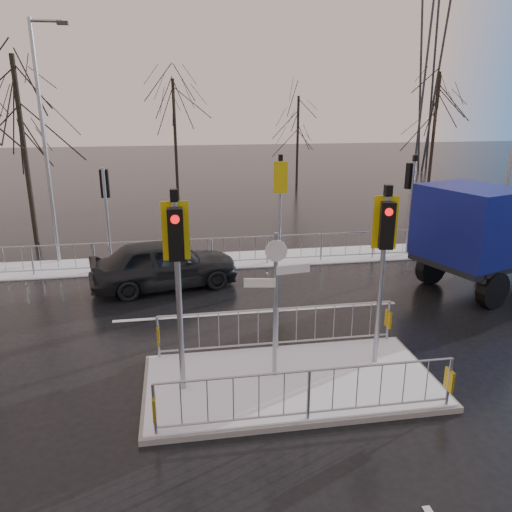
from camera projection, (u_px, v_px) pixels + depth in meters
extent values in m
plane|color=black|center=(290.00, 385.00, 10.36)|extent=(120.00, 120.00, 0.00)
cube|color=white|center=(238.00, 260.00, 18.46)|extent=(30.00, 2.00, 0.04)
cube|color=silver|center=(260.00, 312.00, 13.94)|extent=(8.00, 0.15, 0.01)
cube|color=slate|center=(290.00, 382.00, 10.34)|extent=(6.00, 3.00, 0.12)
cube|color=white|center=(290.00, 379.00, 10.32)|extent=(5.85, 2.85, 0.03)
cube|color=gold|center=(154.00, 408.00, 8.44)|extent=(0.05, 0.28, 0.42)
cube|color=gold|center=(449.00, 380.00, 9.28)|extent=(0.05, 0.28, 0.42)
cube|color=gold|center=(158.00, 335.00, 11.05)|extent=(0.05, 0.28, 0.42)
cube|color=gold|center=(388.00, 319.00, 11.88)|extent=(0.05, 0.28, 0.42)
cylinder|color=#989EA6|center=(179.00, 301.00, 9.42)|extent=(0.11, 0.11, 3.80)
cube|color=black|center=(176.00, 234.00, 8.85)|extent=(0.28, 0.22, 0.95)
cylinder|color=red|center=(175.00, 219.00, 8.66)|extent=(0.16, 0.04, 0.16)
cube|color=#CFBC0C|center=(176.00, 231.00, 9.09)|extent=(0.50, 0.03, 1.10)
cube|color=black|center=(174.00, 195.00, 8.82)|extent=(0.14, 0.14, 0.22)
cylinder|color=#989EA6|center=(381.00, 284.00, 10.46)|extent=(0.11, 0.11, 3.70)
cube|color=black|center=(387.00, 226.00, 9.91)|extent=(0.33, 0.28, 0.95)
cylinder|color=red|center=(389.00, 212.00, 9.71)|extent=(0.16, 0.08, 0.16)
cube|color=#CFBC0C|center=(385.00, 223.00, 10.15)|extent=(0.49, 0.16, 1.10)
cube|color=black|center=(388.00, 191.00, 9.88)|extent=(0.14, 0.14, 0.22)
cylinder|color=#989EA6|center=(275.00, 308.00, 10.01)|extent=(0.09, 0.09, 3.10)
cube|color=silver|center=(293.00, 269.00, 9.82)|extent=(0.70, 0.14, 0.18)
cube|color=silver|center=(260.00, 283.00, 9.80)|extent=(0.62, 0.15, 0.18)
cylinder|color=silver|center=(276.00, 251.00, 9.62)|extent=(0.44, 0.03, 0.44)
cylinder|color=#989EA6|center=(107.00, 219.00, 16.96)|extent=(0.11, 0.11, 3.50)
cube|color=black|center=(105.00, 183.00, 16.77)|extent=(0.28, 0.22, 0.95)
cylinder|color=red|center=(104.00, 174.00, 16.78)|extent=(0.16, 0.04, 0.16)
cylinder|color=#989EA6|center=(280.00, 212.00, 17.87)|extent=(0.11, 0.11, 3.60)
cube|color=black|center=(279.00, 176.00, 17.67)|extent=(0.28, 0.22, 0.95)
cylinder|color=red|center=(279.00, 167.00, 17.68)|extent=(0.16, 0.04, 0.16)
cube|color=#CFBC0C|center=(281.00, 177.00, 17.43)|extent=(0.50, 0.03, 1.10)
cube|color=black|center=(281.00, 158.00, 17.30)|extent=(0.14, 0.14, 0.22)
cylinder|color=#989EA6|center=(410.00, 209.00, 18.66)|extent=(0.11, 0.11, 3.50)
cube|color=black|center=(410.00, 176.00, 18.46)|extent=(0.33, 0.28, 0.95)
cylinder|color=red|center=(409.00, 167.00, 18.46)|extent=(0.16, 0.08, 0.16)
cube|color=black|center=(415.00, 158.00, 18.10)|extent=(0.14, 0.14, 0.22)
imported|color=black|center=(164.00, 264.00, 15.59)|extent=(4.81, 2.67, 1.55)
cylinder|color=black|center=(493.00, 290.00, 14.10)|extent=(1.12, 0.66, 1.07)
cylinder|color=black|center=(431.00, 267.00, 15.99)|extent=(1.12, 0.66, 1.07)
cylinder|color=black|center=(493.00, 254.00, 17.36)|extent=(1.12, 0.66, 1.07)
cube|color=navy|center=(469.00, 223.00, 14.60)|extent=(2.88, 3.14, 2.15)
cube|color=black|center=(495.00, 206.00, 14.94)|extent=(0.75, 2.04, 1.18)
cube|color=#2D3033|center=(449.00, 265.00, 14.66)|extent=(0.94, 2.38, 0.38)
cube|color=black|center=(499.00, 223.00, 15.25)|extent=(0.93, 2.46, 1.61)
cylinder|color=black|center=(25.00, 153.00, 19.81)|extent=(0.20, 0.20, 7.36)
cylinder|color=black|center=(175.00, 140.00, 29.76)|extent=(0.19, 0.19, 6.90)
cylinder|color=black|center=(297.00, 143.00, 33.02)|extent=(0.16, 0.16, 5.98)
cylinder|color=black|center=(433.00, 134.00, 31.22)|extent=(0.20, 0.20, 7.36)
cylinder|color=#989EA6|center=(45.00, 148.00, 17.09)|extent=(0.14, 0.14, 8.20)
cylinder|color=#989EA6|center=(46.00, 21.00, 15.98)|extent=(1.00, 0.10, 0.10)
cube|color=#2D3033|center=(62.00, 23.00, 16.08)|extent=(0.35, 0.18, 0.12)
cylinder|color=#2D3033|center=(436.00, 43.00, 39.11)|extent=(1.18, 1.18, 19.97)
cylinder|color=#2D3033|center=(421.00, 43.00, 38.92)|extent=(1.18, 1.18, 19.97)
cylinder|color=#2D3033|center=(444.00, 41.00, 37.98)|extent=(1.18, 1.18, 19.97)
cylinder|color=#2D3033|center=(429.00, 41.00, 37.79)|extent=(1.18, 1.18, 19.97)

